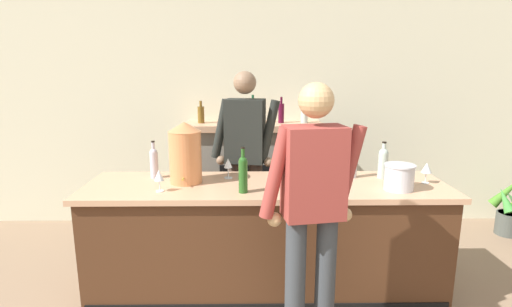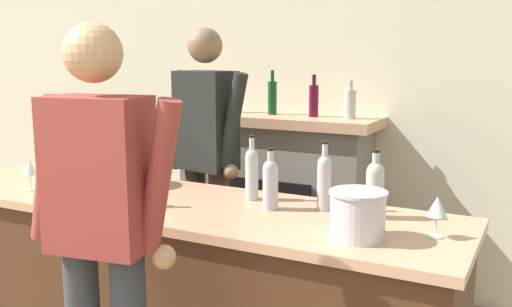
# 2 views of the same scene
# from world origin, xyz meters

# --- Properties ---
(wall_back_panel) EXTENTS (12.00, 0.07, 2.75)m
(wall_back_panel) POSITION_xyz_m (0.00, 4.02, 1.38)
(wall_back_panel) COLOR beige
(wall_back_panel) RESTS_ON ground_plane
(bar_counter) EXTENTS (2.93, 0.79, 0.95)m
(bar_counter) POSITION_xyz_m (-0.19, 2.38, 0.48)
(bar_counter) COLOR #472917
(bar_counter) RESTS_ON ground_plane
(fireplace_stone) EXTENTS (1.54, 0.52, 1.57)m
(fireplace_stone) POSITION_xyz_m (-0.28, 3.76, 0.64)
(fireplace_stone) COLOR gray
(fireplace_stone) RESTS_ON ground_plane
(potted_plant_corner) EXTENTS (0.40, 0.41, 0.70)m
(potted_plant_corner) POSITION_xyz_m (2.63, 3.51, 0.29)
(potted_plant_corner) COLOR #484C45
(potted_plant_corner) RESTS_ON ground_plane
(person_customer) EXTENTS (0.65, 0.35, 1.80)m
(person_customer) POSITION_xyz_m (0.06, 1.59, 1.00)
(person_customer) COLOR #32373B
(person_customer) RESTS_ON ground_plane
(person_bartender) EXTENTS (0.65, 0.36, 1.84)m
(person_bartender) POSITION_xyz_m (-0.37, 2.97, 1.03)
(person_bartender) COLOR #49392F
(person_bartender) RESTS_ON ground_plane
(copper_dispenser) EXTENTS (0.27, 0.30, 0.50)m
(copper_dispenser) POSITION_xyz_m (-0.84, 2.44, 1.20)
(copper_dispenser) COLOR #D07F4C
(copper_dispenser) RESTS_ON bar_counter
(ice_bucket_steel) EXTENTS (0.24, 0.24, 0.20)m
(ice_bucket_steel) POSITION_xyz_m (0.83, 2.22, 1.05)
(ice_bucket_steel) COLOR silver
(ice_bucket_steel) RESTS_ON bar_counter
(wine_bottle_riesling_slim) EXTENTS (0.08, 0.08, 0.32)m
(wine_bottle_riesling_slim) POSITION_xyz_m (0.81, 2.55, 1.09)
(wine_bottle_riesling_slim) COLOR #A9BBAD
(wine_bottle_riesling_slim) RESTS_ON bar_counter
(wine_bottle_port_short) EXTENTS (0.07, 0.07, 0.33)m
(wine_bottle_port_short) POSITION_xyz_m (0.56, 2.56, 1.10)
(wine_bottle_port_short) COLOR #AEADB3
(wine_bottle_port_short) RESTS_ON bar_counter
(wine_bottle_merlot_tall) EXTENTS (0.07, 0.07, 0.33)m
(wine_bottle_merlot_tall) POSITION_xyz_m (0.16, 2.58, 1.10)
(wine_bottle_merlot_tall) COLOR #B1BEBB
(wine_bottle_merlot_tall) RESTS_ON bar_counter
(wine_bottle_burgundy_dark) EXTENTS (0.07, 0.07, 0.32)m
(wine_bottle_burgundy_dark) POSITION_xyz_m (-1.14, 2.58, 1.09)
(wine_bottle_burgundy_dark) COLOR #B2B2C2
(wine_bottle_burgundy_dark) RESTS_ON bar_counter
(wine_bottle_chardonnay_pale) EXTENTS (0.07, 0.07, 0.30)m
(wine_bottle_chardonnay_pale) POSITION_xyz_m (0.33, 2.46, 1.09)
(wine_bottle_chardonnay_pale) COLOR #AAAEBB
(wine_bottle_chardonnay_pale) RESTS_ON bar_counter
(wine_bottle_cabernet_heavy) EXTENTS (0.07, 0.07, 0.35)m
(wine_bottle_cabernet_heavy) POSITION_xyz_m (-0.37, 2.16, 1.11)
(wine_bottle_cabernet_heavy) COLOR #22531C
(wine_bottle_cabernet_heavy) RESTS_ON bar_counter
(wine_glass_by_dispenser) EXTENTS (0.08, 0.08, 0.17)m
(wine_glass_by_dispenser) POSITION_xyz_m (1.11, 2.39, 1.08)
(wine_glass_by_dispenser) COLOR silver
(wine_glass_by_dispenser) RESTS_ON bar_counter
(wine_glass_near_bucket) EXTENTS (0.07, 0.07, 0.17)m
(wine_glass_near_bucket) POSITION_xyz_m (-0.51, 2.56, 1.08)
(wine_glass_near_bucket) COLOR silver
(wine_glass_near_bucket) RESTS_ON bar_counter
(wine_glass_front_left) EXTENTS (0.08, 0.08, 0.17)m
(wine_glass_front_left) POSITION_xyz_m (-1.01, 2.20, 1.08)
(wine_glass_front_left) COLOR silver
(wine_glass_front_left) RESTS_ON bar_counter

